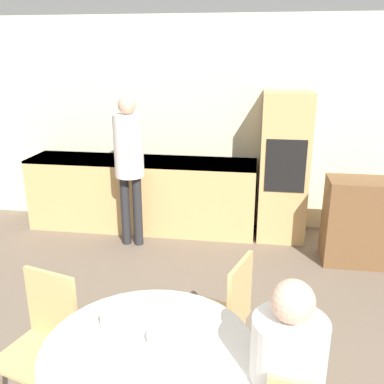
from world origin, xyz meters
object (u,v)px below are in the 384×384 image
oven_unit (284,167)px  dining_table (150,382)px  bowl_centre (82,350)px  sideboard (370,222)px  person_standing (129,155)px  chair_far_left (44,336)px  cup (107,321)px  bowl_near (164,338)px  chair_far_right (226,312)px

oven_unit → dining_table: bearing=-104.3°
oven_unit → bowl_centre: oven_unit is taller
oven_unit → dining_table: size_ratio=1.59×
sideboard → dining_table: sideboard is taller
oven_unit → person_standing: oven_unit is taller
sideboard → chair_far_left: 3.41m
cup → oven_unit: bearing=70.8°
bowl_near → dining_table: bearing=-141.6°
oven_unit → bowl_near: bearing=-103.3°
dining_table → cup: cup is taller
sideboard → cup: size_ratio=10.38×
cup → bowl_near: 0.34m
bowl_centre → sideboard: bearing=53.6°
person_standing → bowl_near: 2.86m
oven_unit → chair_far_right: (-0.48, -2.49, -0.38)m
dining_table → sideboard: bearing=57.1°
oven_unit → chair_far_right: 2.56m
chair_far_left → bowl_near: 0.90m
bowl_near → chair_far_right: bearing=68.3°
chair_far_right → sideboard: bearing=162.7°
bowl_near → sideboard: bearing=57.6°
chair_far_left → oven_unit: bearing=77.5°
oven_unit → person_standing: 1.81m
person_standing → bowl_centre: 2.90m
sideboard → chair_far_left: sideboard is taller
dining_table → bowl_near: bowl_near is taller
cup → dining_table: bearing=-24.5°
oven_unit → chair_far_right: bearing=-100.9°
chair_far_right → bowl_centre: bearing=-19.6°
dining_table → cup: bearing=155.5°
chair_far_left → chair_far_right: (1.10, 0.43, 0.00)m
sideboard → chair_far_right: 2.36m
oven_unit → bowl_centre: 3.53m
chair_far_left → sideboard: bearing=59.3°
person_standing → cup: bearing=-76.0°
chair_far_left → cup: (0.49, -0.19, 0.29)m
sideboard → dining_table: size_ratio=0.85×
chair_far_right → bowl_centre: size_ratio=5.13×
chair_far_left → bowl_near: size_ratio=4.94×
chair_far_left → cup: bearing=-5.3°
sideboard → bowl_centre: (-2.03, -2.76, 0.31)m
sideboard → bowl_near: 3.10m
chair_far_left → bowl_near: bearing=-1.4°
oven_unit → person_standing: size_ratio=1.02×
dining_table → cup: size_ratio=12.16×
dining_table → chair_far_right: bearing=65.2°
dining_table → oven_unit: bearing=75.7°
person_standing → sideboard: bearing=-1.4°
person_standing → bowl_near: person_standing is taller
dining_table → bowl_near: bearing=38.4°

